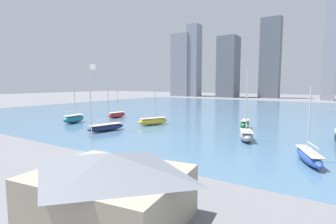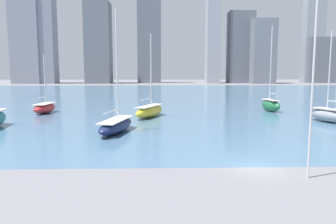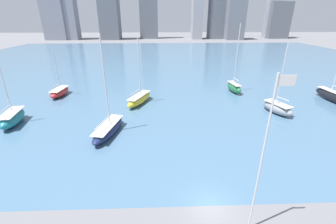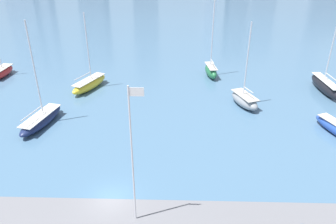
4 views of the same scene
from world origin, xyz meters
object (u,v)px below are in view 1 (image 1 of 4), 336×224
at_px(sailboat_red, 117,115).
at_px(sailboat_yellow, 153,121).
at_px(sailboat_navy, 106,127).
at_px(sailboat_blue, 309,156).
at_px(sailboat_green, 245,124).
at_px(sailboat_gray, 246,135).
at_px(flag_pole, 91,109).
at_px(sailboat_teal, 74,119).
at_px(boat_shed, 110,188).

relative_size(sailboat_red, sailboat_yellow, 0.77).
distance_m(sailboat_navy, sailboat_blue, 39.86).
bearing_deg(sailboat_green, sailboat_gray, -80.13).
height_order(flag_pole, sailboat_navy, sailboat_navy).
height_order(sailboat_teal, sailboat_green, sailboat_green).
height_order(sailboat_gray, sailboat_blue, sailboat_gray).
xyz_separation_m(boat_shed, sailboat_yellow, (-25.17, 39.59, -1.71)).
xyz_separation_m(sailboat_yellow, sailboat_blue, (36.25, -14.55, -0.11)).
distance_m(sailboat_yellow, sailboat_blue, 39.06).
bearing_deg(sailboat_gray, boat_shed, -111.95).
distance_m(sailboat_yellow, sailboat_teal, 21.61).
bearing_deg(sailboat_blue, sailboat_navy, 155.77).
xyz_separation_m(sailboat_yellow, sailboat_teal, (-19.71, -8.85, 0.13)).
distance_m(sailboat_navy, sailboat_green, 31.57).
xyz_separation_m(boat_shed, sailboat_teal, (-44.88, 30.74, -1.58)).
xyz_separation_m(sailboat_yellow, sailboat_gray, (25.36, -5.82, 0.06)).
bearing_deg(sailboat_blue, flag_pole, -170.46).
xyz_separation_m(sailboat_teal, sailboat_green, (41.03, 15.59, 0.08)).
relative_size(sailboat_yellow, sailboat_teal, 1.22).
bearing_deg(sailboat_yellow, flag_pole, -45.37).
distance_m(sailboat_gray, sailboat_blue, 13.95).
xyz_separation_m(boat_shed, sailboat_red, (-43.14, 45.01, -1.79)).
bearing_deg(sailboat_yellow, sailboat_red, -173.37).
relative_size(sailboat_gray, sailboat_green, 0.85).
bearing_deg(sailboat_green, sailboat_navy, -150.01).
bearing_deg(boat_shed, sailboat_red, 125.57).
distance_m(boat_shed, sailboat_teal, 54.42).
relative_size(sailboat_yellow, sailboat_navy, 0.90).
bearing_deg(sailboat_blue, sailboat_teal, 152.64).
distance_m(flag_pole, sailboat_blue, 29.61).
bearing_deg(boat_shed, sailboat_yellow, 114.23).
height_order(sailboat_gray, sailboat_teal, sailboat_gray).
bearing_deg(sailboat_teal, sailboat_red, 75.14).
height_order(sailboat_navy, sailboat_green, sailboat_green).
distance_m(sailboat_gray, sailboat_navy, 29.73).
distance_m(flag_pole, sailboat_green, 38.01).
bearing_deg(sailboat_teal, flag_pole, -41.44).
distance_m(flag_pole, sailboat_yellow, 32.22).
distance_m(sailboat_red, sailboat_blue, 57.78).
xyz_separation_m(flag_pole, sailboat_yellow, (-11.45, 29.50, -6.05)).
height_order(boat_shed, flag_pole, flag_pole).
height_order(sailboat_red, sailboat_navy, sailboat_navy).
bearing_deg(sailboat_red, sailboat_teal, -92.13).
xyz_separation_m(sailboat_gray, sailboat_green, (-4.05, 12.56, 0.16)).
bearing_deg(sailboat_teal, boat_shed, -42.31).
distance_m(sailboat_yellow, sailboat_green, 22.36).
height_order(boat_shed, sailboat_blue, sailboat_blue).
distance_m(flag_pole, sailboat_gray, 28.11).
bearing_deg(flag_pole, boat_shed, -36.33).
xyz_separation_m(sailboat_red, sailboat_green, (39.29, 1.32, 0.30)).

